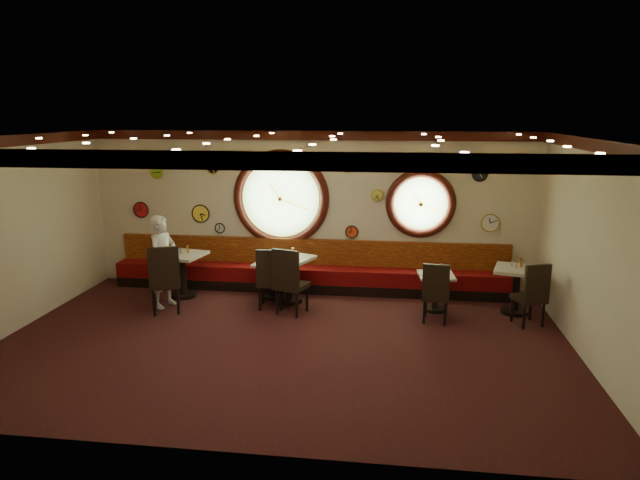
% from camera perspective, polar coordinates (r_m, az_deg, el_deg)
% --- Properties ---
extents(floor, '(9.00, 6.00, 0.00)m').
position_cam_1_polar(floor, '(9.18, -3.73, -10.19)').
color(floor, black).
rests_on(floor, ground).
extents(ceiling, '(9.00, 6.00, 0.02)m').
position_cam_1_polar(ceiling, '(8.46, -4.05, 10.20)').
color(ceiling, gold).
rests_on(ceiling, wall_back).
extents(wall_back, '(9.00, 0.02, 3.20)m').
position_cam_1_polar(wall_back, '(11.58, -0.97, 2.93)').
color(wall_back, beige).
rests_on(wall_back, floor).
extents(wall_front, '(9.00, 0.02, 3.20)m').
position_cam_1_polar(wall_front, '(5.88, -9.66, -7.01)').
color(wall_front, beige).
rests_on(wall_front, floor).
extents(wall_left, '(0.02, 6.00, 3.20)m').
position_cam_1_polar(wall_left, '(10.52, -28.67, 0.36)').
color(wall_left, beige).
rests_on(wall_left, floor).
extents(wall_right, '(0.02, 6.00, 3.20)m').
position_cam_1_polar(wall_right, '(8.97, 25.60, -1.23)').
color(wall_right, beige).
rests_on(wall_right, floor).
extents(molding_back, '(9.00, 0.10, 0.18)m').
position_cam_1_polar(molding_back, '(11.37, -1.03, 10.41)').
color(molding_back, '#360F09').
rests_on(molding_back, wall_back).
extents(molding_front, '(9.00, 0.10, 0.18)m').
position_cam_1_polar(molding_front, '(5.61, -10.09, 7.85)').
color(molding_front, '#360F09').
rests_on(molding_front, wall_back).
extents(molding_left, '(0.10, 6.00, 0.18)m').
position_cam_1_polar(molding_left, '(10.32, -29.34, 8.57)').
color(molding_left, '#360F09').
rests_on(molding_left, wall_back).
extents(molding_right, '(0.10, 6.00, 0.18)m').
position_cam_1_polar(molding_right, '(8.74, 26.24, 8.43)').
color(molding_right, '#360F09').
rests_on(molding_right, wall_back).
extents(banquette_base, '(8.00, 0.55, 0.20)m').
position_cam_1_polar(banquette_base, '(11.66, -1.14, -4.59)').
color(banquette_base, black).
rests_on(banquette_base, floor).
extents(banquette_seat, '(8.00, 0.55, 0.30)m').
position_cam_1_polar(banquette_seat, '(11.59, -1.15, -3.41)').
color(banquette_seat, '#5D080A').
rests_on(banquette_seat, banquette_base).
extents(banquette_back, '(8.00, 0.10, 0.55)m').
position_cam_1_polar(banquette_back, '(11.69, -1.00, -1.23)').
color(banquette_back, '#650C08').
rests_on(banquette_back, wall_back).
extents(porthole_left_glass, '(1.66, 0.02, 1.66)m').
position_cam_1_polar(porthole_left_glass, '(11.64, -3.91, 4.20)').
color(porthole_left_glass, '#93C576').
rests_on(porthole_left_glass, wall_back).
extents(porthole_left_frame, '(1.98, 0.18, 1.98)m').
position_cam_1_polar(porthole_left_frame, '(11.62, -3.92, 4.19)').
color(porthole_left_frame, '#360F09').
rests_on(porthole_left_frame, wall_back).
extents(porthole_left_ring, '(1.61, 0.03, 1.61)m').
position_cam_1_polar(porthole_left_ring, '(11.59, -3.95, 4.17)').
color(porthole_left_ring, gold).
rests_on(porthole_left_ring, wall_back).
extents(porthole_right_glass, '(1.10, 0.02, 1.10)m').
position_cam_1_polar(porthole_right_glass, '(11.43, 10.02, 3.62)').
color(porthole_right_glass, '#93C576').
rests_on(porthole_right_glass, wall_back).
extents(porthole_right_frame, '(1.38, 0.18, 1.38)m').
position_cam_1_polar(porthole_right_frame, '(11.41, 10.03, 3.61)').
color(porthole_right_frame, '#360F09').
rests_on(porthole_right_frame, wall_back).
extents(porthole_right_ring, '(1.09, 0.03, 1.09)m').
position_cam_1_polar(porthole_right_ring, '(11.38, 10.03, 3.59)').
color(porthole_right_ring, gold).
rests_on(porthole_right_ring, wall_back).
extents(wall_clock_0, '(0.32, 0.03, 0.32)m').
position_cam_1_polar(wall_clock_0, '(12.59, -17.45, 2.91)').
color(wall_clock_0, red).
rests_on(wall_clock_0, wall_back).
extents(wall_clock_1, '(0.22, 0.03, 0.22)m').
position_cam_1_polar(wall_clock_1, '(11.36, 5.76, 4.47)').
color(wall_clock_1, gold).
rests_on(wall_clock_1, wall_back).
extents(wall_clock_2, '(0.20, 0.03, 0.20)m').
position_cam_1_polar(wall_clock_2, '(12.04, -9.97, 1.18)').
color(wall_clock_2, silver).
rests_on(wall_clock_2, wall_back).
extents(wall_clock_3, '(0.24, 0.03, 0.24)m').
position_cam_1_polar(wall_clock_3, '(11.88, -10.67, 7.10)').
color(wall_clock_3, black).
rests_on(wall_clock_3, wall_back).
extents(wall_clock_4, '(0.24, 0.03, 0.24)m').
position_cam_1_polar(wall_clock_4, '(11.52, 3.20, 0.84)').
color(wall_clock_4, '#E9401B').
rests_on(wall_clock_4, wall_back).
extents(wall_clock_5, '(0.36, 0.03, 0.36)m').
position_cam_1_polar(wall_clock_5, '(12.11, -11.84, 2.61)').
color(wall_clock_5, yellow).
rests_on(wall_clock_5, wall_back).
extents(wall_clock_6, '(0.28, 0.03, 0.28)m').
position_cam_1_polar(wall_clock_6, '(11.42, 15.70, 6.38)').
color(wall_clock_6, black).
rests_on(wall_clock_6, wall_back).
extents(wall_clock_7, '(0.34, 0.03, 0.34)m').
position_cam_1_polar(wall_clock_7, '(11.59, 16.64, 1.65)').
color(wall_clock_7, white).
rests_on(wall_clock_7, wall_back).
extents(wall_clock_8, '(0.30, 0.03, 0.30)m').
position_cam_1_polar(wall_clock_8, '(11.33, 2.77, 7.55)').
color(wall_clock_8, '#82C03C').
rests_on(wall_clock_8, wall_back).
extents(wall_clock_9, '(0.26, 0.03, 0.26)m').
position_cam_1_polar(wall_clock_9, '(12.32, -16.00, 6.56)').
color(wall_clock_9, '#8DCC28').
rests_on(wall_clock_9, wall_back).
extents(table_a, '(0.93, 0.93, 0.87)m').
position_cam_1_polar(table_a, '(11.47, -13.58, -2.90)').
color(table_a, black).
rests_on(table_a, floor).
extents(table_b, '(0.75, 0.75, 0.72)m').
position_cam_1_polar(table_b, '(11.15, -4.72, -3.54)').
color(table_b, black).
rests_on(table_b, floor).
extents(table_c, '(1.04, 1.04, 0.88)m').
position_cam_1_polar(table_c, '(10.86, -3.14, -3.40)').
color(table_c, black).
rests_on(table_c, floor).
extents(table_d, '(0.68, 0.68, 0.69)m').
position_cam_1_polar(table_d, '(10.62, 11.49, -4.70)').
color(table_d, black).
rests_on(table_d, floor).
extents(table_e, '(0.93, 0.93, 0.84)m').
position_cam_1_polar(table_e, '(10.84, 19.03, -4.27)').
color(table_e, black).
rests_on(table_e, floor).
extents(chair_a, '(0.68, 0.68, 0.78)m').
position_cam_1_polar(chair_a, '(10.54, -15.28, -3.41)').
color(chair_a, black).
rests_on(chair_a, floor).
extents(chair_b, '(0.53, 0.53, 0.71)m').
position_cam_1_polar(chair_b, '(10.46, -4.99, -3.48)').
color(chair_b, black).
rests_on(chair_b, floor).
extents(chair_c, '(0.64, 0.64, 0.76)m').
position_cam_1_polar(chair_c, '(10.14, -3.14, -3.74)').
color(chair_c, black).
rests_on(chair_c, floor).
extents(chair_d, '(0.50, 0.50, 0.66)m').
position_cam_1_polar(chair_d, '(9.95, 11.51, -4.82)').
color(chair_d, black).
rests_on(chair_d, floor).
extents(chair_e, '(0.60, 0.60, 0.68)m').
position_cam_1_polar(chair_e, '(10.24, 20.52, -4.77)').
color(chair_e, black).
rests_on(chair_e, floor).
extents(condiment_a_salt, '(0.04, 0.04, 0.11)m').
position_cam_1_polar(condiment_a_salt, '(11.49, -14.09, -0.95)').
color(condiment_a_salt, silver).
rests_on(condiment_a_salt, table_a).
extents(condiment_b_salt, '(0.03, 0.03, 0.10)m').
position_cam_1_polar(condiment_b_salt, '(11.10, -5.06, -1.94)').
color(condiment_b_salt, silver).
rests_on(condiment_b_salt, table_b).
extents(condiment_c_salt, '(0.03, 0.03, 0.10)m').
position_cam_1_polar(condiment_c_salt, '(10.86, -3.43, -1.37)').
color(condiment_c_salt, '#BBBBBF').
rests_on(condiment_c_salt, table_c).
extents(condiment_d_salt, '(0.04, 0.04, 0.11)m').
position_cam_1_polar(condiment_d_salt, '(10.62, 11.00, -2.93)').
color(condiment_d_salt, silver).
rests_on(condiment_d_salt, table_d).
extents(condiment_a_pepper, '(0.04, 0.04, 0.11)m').
position_cam_1_polar(condiment_a_pepper, '(11.38, -13.79, -1.06)').
color(condiment_a_pepper, '#B9B9BE').
rests_on(condiment_a_pepper, table_a).
extents(condiment_b_pepper, '(0.04, 0.04, 0.10)m').
position_cam_1_polar(condiment_b_pepper, '(10.99, -4.63, -2.06)').
color(condiment_b_pepper, silver).
rests_on(condiment_b_pepper, table_b).
extents(condiment_c_pepper, '(0.04, 0.04, 0.11)m').
position_cam_1_polar(condiment_c_pepper, '(10.74, -2.82, -1.48)').
color(condiment_c_pepper, '#B8B8BC').
rests_on(condiment_c_pepper, table_c).
extents(condiment_d_pepper, '(0.03, 0.03, 0.09)m').
position_cam_1_polar(condiment_d_pepper, '(10.55, 11.57, -3.11)').
color(condiment_d_pepper, silver).
rests_on(condiment_d_pepper, table_d).
extents(condiment_a_bottle, '(0.05, 0.05, 0.16)m').
position_cam_1_polar(condiment_a_bottle, '(11.39, -13.08, -0.89)').
color(condiment_a_bottle, gold).
rests_on(condiment_a_bottle, table_a).
extents(condiment_b_bottle, '(0.05, 0.05, 0.17)m').
position_cam_1_polar(condiment_b_bottle, '(11.11, -3.98, -1.71)').
color(condiment_b_bottle, gold).
rests_on(condiment_b_bottle, table_b).
extents(condiment_c_bottle, '(0.05, 0.05, 0.16)m').
position_cam_1_polar(condiment_c_bottle, '(10.84, -2.73, -1.20)').
color(condiment_c_bottle, gold).
rests_on(condiment_c_bottle, table_c).
extents(condiment_d_bottle, '(0.05, 0.05, 0.18)m').
position_cam_1_polar(condiment_d_bottle, '(10.64, 12.04, -2.76)').
color(condiment_d_bottle, orange).
rests_on(condiment_d_bottle, table_d).
extents(condiment_e_salt, '(0.04, 0.04, 0.11)m').
position_cam_1_polar(condiment_e_salt, '(10.83, 18.64, -2.25)').
color(condiment_e_salt, silver).
rests_on(condiment_e_salt, table_e).
extents(condiment_e_pepper, '(0.04, 0.04, 0.11)m').
position_cam_1_polar(condiment_e_pepper, '(10.76, 19.07, -2.37)').
color(condiment_e_pepper, silver).
rests_on(condiment_e_pepper, table_e).
extents(condiment_e_bottle, '(0.05, 0.05, 0.16)m').
position_cam_1_polar(condiment_e_bottle, '(10.84, 19.49, -2.14)').
color(condiment_e_bottle, orange).
rests_on(condiment_e_bottle, table_e).
extents(waiter, '(0.60, 0.73, 1.72)m').
position_cam_1_polar(waiter, '(10.93, -15.39, -2.08)').
color(waiter, white).
rests_on(waiter, floor).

